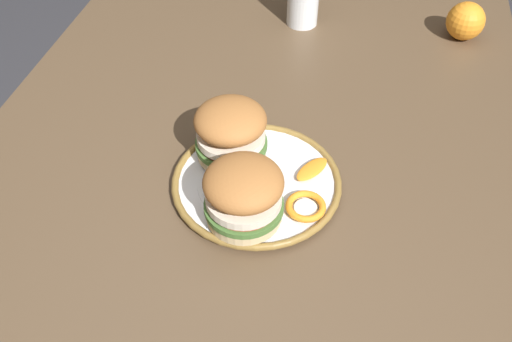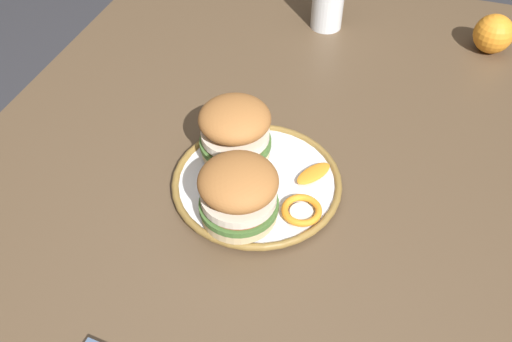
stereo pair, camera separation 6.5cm
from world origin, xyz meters
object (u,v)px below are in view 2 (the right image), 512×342
object	(u,v)px
drinking_glass	(328,3)
whole_orange	(493,34)
dining_table	(243,217)
sandwich_half_right	(235,130)
sandwich_half_left	(238,192)
dinner_plate	(256,184)

from	to	relation	value
drinking_glass	whole_orange	xyz separation A→B (m)	(0.01, -0.35, -0.02)
dining_table	sandwich_half_right	xyz separation A→B (m)	(0.05, 0.03, 0.16)
sandwich_half_right	whole_orange	bearing A→B (deg)	-39.87
sandwich_half_left	drinking_glass	xyz separation A→B (m)	(0.60, 0.00, -0.01)
dining_table	sandwich_half_right	distance (m)	0.17
dining_table	sandwich_half_left	size ratio (longest dim) A/B	9.71
dinner_plate	drinking_glass	distance (m)	0.52
dining_table	drinking_glass	distance (m)	0.54
whole_orange	dining_table	bearing A→B (deg)	144.79
dinner_plate	sandwich_half_right	world-z (taller)	sandwich_half_right
sandwich_half_right	dining_table	bearing A→B (deg)	-149.95
dining_table	drinking_glass	world-z (taller)	drinking_glass
dinner_plate	whole_orange	size ratio (longest dim) A/B	3.41
sandwich_half_right	whole_orange	xyz separation A→B (m)	(0.48, -0.40, -0.03)
dining_table	sandwich_half_left	world-z (taller)	sandwich_half_left
dinner_plate	sandwich_half_left	bearing A→B (deg)	178.10
drinking_glass	dining_table	bearing A→B (deg)	177.71
dining_table	dinner_plate	size ratio (longest dim) A/B	5.37
dinner_plate	drinking_glass	xyz separation A→B (m)	(0.52, 0.00, 0.05)
sandwich_half_right	whole_orange	size ratio (longest dim) A/B	1.82
sandwich_half_left	whole_orange	world-z (taller)	sandwich_half_left
dining_table	sandwich_half_right	size ratio (longest dim) A/B	10.06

